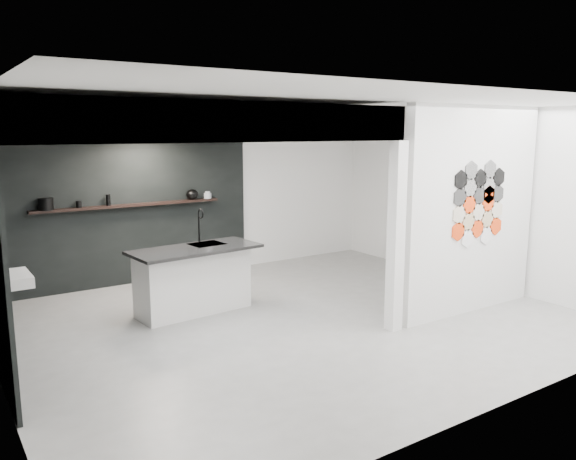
# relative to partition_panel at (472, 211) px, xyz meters

# --- Properties ---
(floor) EXTENTS (7.00, 6.00, 0.01)m
(floor) POSITION_rel_partition_panel_xyz_m (-2.23, 1.00, -1.40)
(floor) COLOR slate
(partition_panel) EXTENTS (2.45, 0.15, 2.80)m
(partition_panel) POSITION_rel_partition_panel_xyz_m (0.00, 0.00, 0.00)
(partition_panel) COLOR silver
(partition_panel) RESTS_ON floor
(bay_clad_back) EXTENTS (4.40, 0.04, 2.35)m
(bay_clad_back) POSITION_rel_partition_panel_xyz_m (-3.52, 3.97, -0.22)
(bay_clad_back) COLOR black
(bay_clad_back) RESTS_ON floor
(bulkhead) EXTENTS (4.40, 4.00, 0.40)m
(bulkhead) POSITION_rel_partition_panel_xyz_m (-3.52, 2.00, 1.15)
(bulkhead) COLOR silver
(bulkhead) RESTS_ON corner_column
(corner_column) EXTENTS (0.16, 0.16, 2.35)m
(corner_column) POSITION_rel_partition_panel_xyz_m (-1.41, 0.00, -0.22)
(corner_column) COLOR silver
(corner_column) RESTS_ON floor
(fascia_beam) EXTENTS (4.40, 0.16, 0.40)m
(fascia_beam) POSITION_rel_partition_panel_xyz_m (-3.52, 0.08, 1.15)
(fascia_beam) COLOR silver
(fascia_beam) RESTS_ON corner_column
(wall_basin) EXTENTS (0.40, 0.60, 0.12)m
(wall_basin) POSITION_rel_partition_panel_xyz_m (-5.46, 1.80, -0.55)
(wall_basin) COLOR silver
(wall_basin) RESTS_ON bay_clad_left
(display_shelf) EXTENTS (3.00, 0.15, 0.04)m
(display_shelf) POSITION_rel_partition_panel_xyz_m (-3.43, 3.87, -0.10)
(display_shelf) COLOR black
(display_shelf) RESTS_ON bay_clad_back
(kitchen_island) EXTENTS (1.79, 0.91, 1.39)m
(kitchen_island) POSITION_rel_partition_panel_xyz_m (-3.19, 2.03, -0.93)
(kitchen_island) COLOR silver
(kitchen_island) RESTS_ON floor
(stockpot) EXTENTS (0.22, 0.22, 0.18)m
(stockpot) POSITION_rel_partition_panel_xyz_m (-4.67, 3.87, 0.01)
(stockpot) COLOR black
(stockpot) RESTS_ON display_shelf
(kettle) EXTENTS (0.27, 0.27, 0.18)m
(kettle) POSITION_rel_partition_panel_xyz_m (-2.36, 3.87, 0.01)
(kettle) COLOR black
(kettle) RESTS_ON display_shelf
(glass_bowl) EXTENTS (0.13, 0.13, 0.09)m
(glass_bowl) POSITION_rel_partition_panel_xyz_m (-2.08, 3.87, -0.03)
(glass_bowl) COLOR gray
(glass_bowl) RESTS_ON display_shelf
(glass_vase) EXTENTS (0.11, 0.11, 0.12)m
(glass_vase) POSITION_rel_partition_panel_xyz_m (-2.08, 3.87, -0.02)
(glass_vase) COLOR gray
(glass_vase) RESTS_ON display_shelf
(bottle_dark) EXTENTS (0.08, 0.08, 0.17)m
(bottle_dark) POSITION_rel_partition_panel_xyz_m (-3.77, 3.87, 0.01)
(bottle_dark) COLOR black
(bottle_dark) RESTS_ON display_shelf
(utensil_cup) EXTENTS (0.09, 0.09, 0.10)m
(utensil_cup) POSITION_rel_partition_panel_xyz_m (-4.21, 3.87, -0.03)
(utensil_cup) COLOR black
(utensil_cup) RESTS_ON display_shelf
(hex_tile_cluster) EXTENTS (1.04, 0.02, 1.16)m
(hex_tile_cluster) POSITION_rel_partition_panel_xyz_m (0.03, -0.09, 0.10)
(hex_tile_cluster) COLOR #F23C0C
(hex_tile_cluster) RESTS_ON partition_panel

